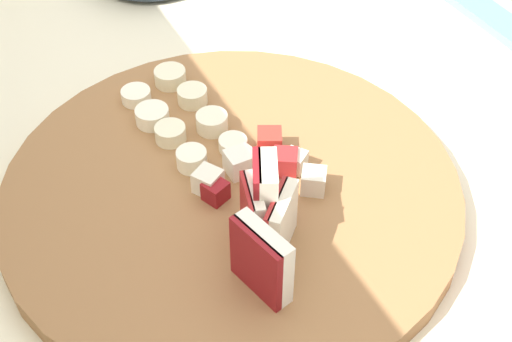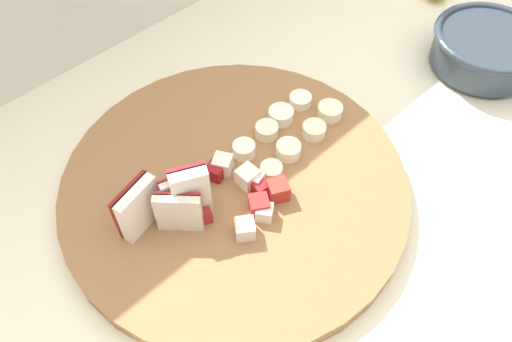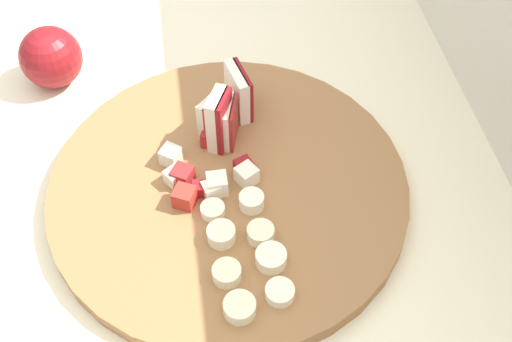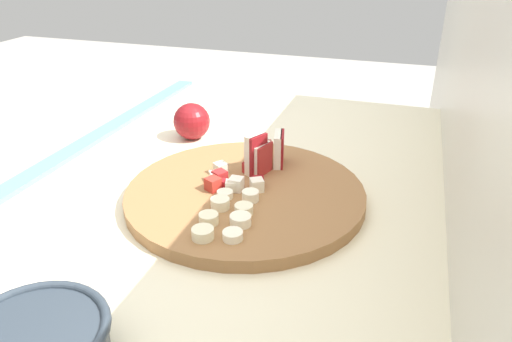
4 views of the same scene
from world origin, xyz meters
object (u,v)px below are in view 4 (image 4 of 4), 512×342
apple_wedge_fan (265,154)px  banana_slice_rows (228,214)px  whole_apple (192,121)px  apple_dice_pile (233,179)px  cutting_board (245,194)px

apple_wedge_fan → banana_slice_rows: size_ratio=0.65×
banana_slice_rows → whole_apple: whole_apple is taller
banana_slice_rows → whole_apple: (-0.29, -0.19, 0.01)m
apple_dice_pile → whole_apple: bearing=-140.4°
apple_dice_pile → banana_slice_rows: (0.10, 0.03, -0.00)m
banana_slice_rows → cutting_board: bearing=-176.2°
cutting_board → whole_apple: 0.28m
cutting_board → banana_slice_rows: 0.09m
apple_wedge_fan → banana_slice_rows: 0.17m
cutting_board → apple_wedge_fan: 0.08m
apple_wedge_fan → apple_dice_pile: bearing=-25.1°
apple_dice_pile → apple_wedge_fan: bearing=154.9°
apple_wedge_fan → whole_apple: bearing=-123.4°
whole_apple → cutting_board: bearing=42.4°
whole_apple → apple_dice_pile: bearing=39.6°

